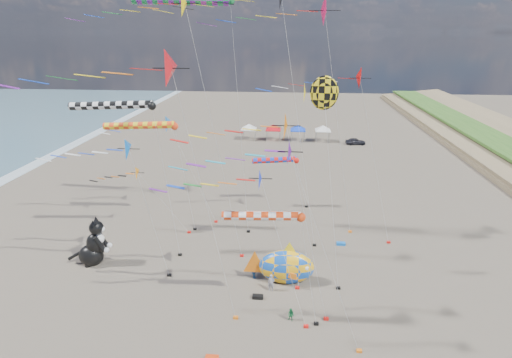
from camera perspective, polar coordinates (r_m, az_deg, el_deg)
The scene contains 26 objects.
delta_kite_0 at distance 43.75m, azimuth -15.92°, elevation 0.57°, with size 8.97×1.66×7.86m.
delta_kite_1 at distance 26.15m, azimuth 2.35°, elevation 7.00°, with size 10.74×2.10×16.18m.
delta_kite_2 at distance 26.47m, azimuth -14.25°, elevation 14.76°, with size 14.65×2.55×20.12m.
delta_kite_3 at distance 35.20m, azimuth -10.04°, elevation 23.04°, with size 12.69×2.46×24.22m.
delta_kite_5 at distance 23.33m, azimuth 3.14°, elevation 3.26°, with size 11.17×1.62×15.25m.
delta_kite_6 at distance 38.62m, azimuth 12.78°, elevation 13.39°, with size 13.74×2.31×17.99m.
delta_kite_7 at distance 26.32m, azimuth -0.93°, elevation -0.74°, with size 9.97×1.73×12.65m.
delta_kite_8 at distance 34.62m, azimuth -19.96°, elevation 3.89°, with size 10.50×2.06×13.14m.
delta_kite_9 at distance 44.52m, azimuth -13.00°, elevation 7.32°, with size 11.71×2.06×12.61m.
delta_kite_10 at distance 40.23m, azimuth 8.38°, elevation 22.53°, with size 15.87×3.19×24.37m.
windsock_0 at distance 40.52m, azimuth -10.10°, elevation 23.70°, with size 10.94×0.85×23.96m.
windsock_1 at distance 37.50m, azimuth -19.44°, elevation 9.77°, with size 9.03×0.73×15.16m.
windsock_2 at distance 43.01m, azimuth -15.86°, elevation 7.29°, with size 9.18×0.78×12.18m.
windsock_3 at distance 48.77m, azimuth 3.05°, elevation 2.69°, with size 7.04×0.74×6.53m.
windsock_4 at distance 27.56m, azimuth 1.49°, elevation -5.42°, with size 7.11×0.67×9.27m.
angelfish_kite at distance 31.88m, azimuth 9.35°, elevation 11.80°, with size 3.74×3.02×17.72m.
cat_inflatable at distance 40.83m, azimuth -22.42°, elevation -8.25°, with size 3.53×1.76×4.76m, color black, non-canonical shape.
fish_inflatable at distance 35.86m, azimuth 4.26°, elevation -12.40°, with size 6.40×2.11×4.08m.
person_adult at distance 35.04m, azimuth 2.19°, elevation -14.61°, with size 0.57×0.37×1.56m, color gray.
child_green at distance 32.23m, azimuth 5.01°, elevation -18.78°, with size 0.52×0.41×1.08m, color #196C37.
child_blue at distance 36.70m, azimuth -0.27°, elevation -13.23°, with size 0.66×0.27×1.12m, color #296AB2.
kite_bag_0 at distance 42.91m, azimuth 12.04°, elevation -9.03°, with size 0.90×0.44×0.30m, color blue.
kite_bag_1 at distance 34.53m, azimuth 0.26°, elevation -16.47°, with size 0.90×0.44×0.30m, color black.
kite_bag_2 at distance 29.60m, azimuth -6.32°, elevation -24.12°, with size 0.90×0.44×0.30m, color red.
tent_row at distance 81.58m, azimuth 4.26°, elevation 7.65°, with size 19.20×4.20×3.80m.
parked_car at distance 81.23m, azimuth 14.02°, elevation 5.24°, with size 1.55×3.85×1.31m, color #26262D.
Camera 1 is at (2.48, -19.64, 20.77)m, focal length 28.00 mm.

